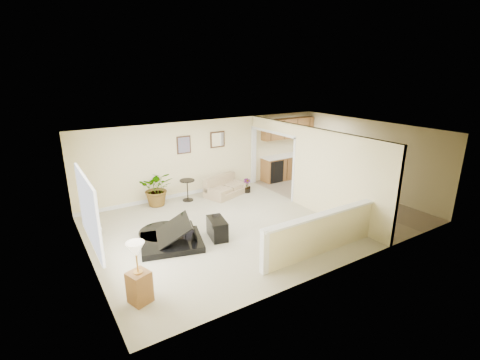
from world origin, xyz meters
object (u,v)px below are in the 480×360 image
piano_bench (217,228)px  palm_plant (157,188)px  accent_table (187,187)px  loveseat (226,186)px  small_plant (247,187)px  piano (167,222)px  lamp_stand (139,277)px

piano_bench → palm_plant: bearing=99.8°
accent_table → palm_plant: bearing=172.8°
loveseat → accent_table: loveseat is taller
piano_bench → accent_table: (0.44, 2.83, 0.20)m
palm_plant → small_plant: bearing=-8.9°
palm_plant → small_plant: (3.03, -0.48, -0.35)m
loveseat → small_plant: size_ratio=3.43×
loveseat → small_plant: (0.73, -0.20, -0.10)m
piano_bench → piano: bearing=162.7°
piano → piano_bench: piano is taller
piano → small_plant: (3.69, 2.11, -0.36)m
piano → accent_table: bearing=72.1°
loveseat → lamp_stand: lamp_stand is taller
piano → loveseat: piano is taller
piano → palm_plant: 2.67m
piano_bench → loveseat: bearing=56.3°
piano_bench → lamp_stand: size_ratio=0.62×
piano_bench → small_plant: 3.53m
loveseat → piano: bearing=-160.9°
palm_plant → small_plant: size_ratio=2.62×
piano_bench → small_plant: (2.52, 2.47, -0.04)m
palm_plant → lamp_stand: (-1.92, -4.47, -0.04)m
loveseat → palm_plant: 2.32m
loveseat → palm_plant: (-2.29, 0.27, 0.24)m
loveseat → small_plant: loveseat is taller
piano → loveseat: bearing=53.5°
piano → lamp_stand: bearing=-108.2°
piano_bench → accent_table: bearing=81.1°
loveseat → accent_table: 1.35m
small_plant → lamp_stand: (-4.95, -3.99, 0.30)m
piano → accent_table: piano is taller
loveseat → lamp_stand: size_ratio=1.39×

